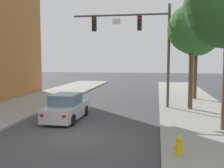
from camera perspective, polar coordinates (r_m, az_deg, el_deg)
name	(u,v)px	position (r m, az deg, el deg)	size (l,w,h in m)	color
ground_plane	(74,138)	(12.63, -8.35, -11.64)	(120.00, 120.00, 0.00)	#424247
sidewalk_right	(220,145)	(12.31, 22.50, -12.09)	(5.00, 60.00, 0.15)	#99968E
traffic_signal_mast	(140,36)	(19.68, 6.20, 10.28)	(7.22, 0.38, 7.50)	#514C47
car_lead_silver	(67,108)	(16.28, -9.87, -5.18)	(1.88, 4.26, 1.60)	#B7B7BC
fire_hydrant	(179,146)	(10.20, 14.40, -12.96)	(0.48, 0.24, 0.72)	gold
street_tree_second	(192,29)	(19.51, 17.07, 11.36)	(3.46, 3.46, 7.41)	brown
street_tree_third	(197,32)	(24.66, 17.94, 10.73)	(4.24, 4.24, 8.08)	brown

